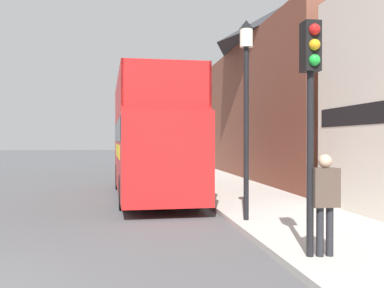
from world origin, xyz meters
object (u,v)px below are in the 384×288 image
object	(u,v)px
traffic_signal	(311,85)
lamp_post_second	(195,116)
lamp_post_third	(172,123)
lamp_post_nearest	(246,83)
tour_bus	(151,146)
parked_car_ahead_of_bus	(153,165)
pedestrian_nearest	(325,195)

from	to	relation	value
traffic_signal	lamp_post_second	world-z (taller)	lamp_post_second
traffic_signal	lamp_post_third	bearing A→B (deg)	90.17
lamp_post_nearest	lamp_post_third	xyz separation A→B (m)	(0.08, 18.88, -0.26)
tour_bus	traffic_signal	distance (m)	9.85
parked_car_ahead_of_bus	lamp_post_second	distance (m)	5.69
traffic_signal	lamp_post_second	bearing A→B (deg)	89.90
lamp_post_nearest	lamp_post_second	bearing A→B (deg)	88.96
parked_car_ahead_of_bus	pedestrian_nearest	world-z (taller)	pedestrian_nearest
parked_car_ahead_of_bus	lamp_post_nearest	distance (m)	14.62
lamp_post_third	parked_car_ahead_of_bus	bearing A→B (deg)	-108.65
lamp_post_nearest	tour_bus	bearing A→B (deg)	108.78
lamp_post_second	pedestrian_nearest	bearing A→B (deg)	-88.97
parked_car_ahead_of_bus	traffic_signal	bearing A→B (deg)	-87.15
parked_car_ahead_of_bus	traffic_signal	distance (m)	18.08
tour_bus	lamp_post_nearest	bearing A→B (deg)	-73.50
lamp_post_third	traffic_signal	bearing A→B (deg)	-89.83
parked_car_ahead_of_bus	pedestrian_nearest	bearing A→B (deg)	-86.34
tour_bus	lamp_post_second	xyz separation A→B (m)	(2.20, 3.49, 1.33)
parked_car_ahead_of_bus	lamp_post_second	world-z (taller)	lamp_post_second
traffic_signal	lamp_post_second	size ratio (longest dim) A/B	0.89
lamp_post_second	lamp_post_third	world-z (taller)	lamp_post_third
lamp_post_nearest	pedestrian_nearest	bearing A→B (deg)	-83.52
tour_bus	traffic_signal	xyz separation A→B (m)	(2.17, -9.53, 1.15)
traffic_signal	lamp_post_nearest	size ratio (longest dim) A/B	0.81
parked_car_ahead_of_bus	pedestrian_nearest	size ratio (longest dim) A/B	2.31
tour_bus	traffic_signal	bearing A→B (deg)	-79.44
lamp_post_second	lamp_post_nearest	bearing A→B (deg)	-91.04
pedestrian_nearest	parked_car_ahead_of_bus	bearing A→B (deg)	96.01
parked_car_ahead_of_bus	lamp_post_nearest	world-z (taller)	lamp_post_nearest
parked_car_ahead_of_bus	lamp_post_third	world-z (taller)	lamp_post_third
parked_car_ahead_of_bus	traffic_signal	world-z (taller)	traffic_signal
lamp_post_nearest	traffic_signal	bearing A→B (deg)	-87.60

